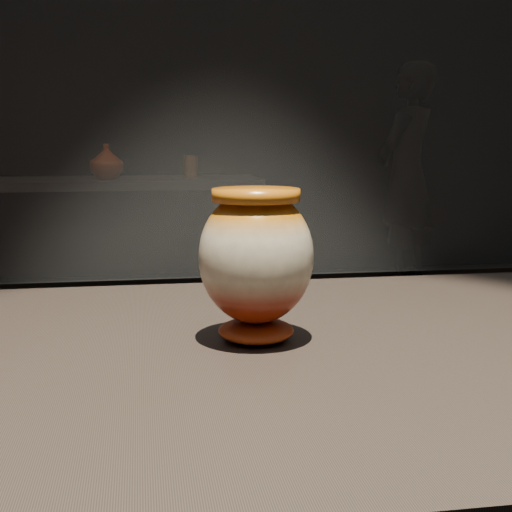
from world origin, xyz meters
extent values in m
cube|color=black|center=(0.00, 5.00, 1.60)|extent=(8.00, 3.20, 0.04)
cube|color=black|center=(0.00, 0.00, 0.88)|extent=(2.00, 0.80, 0.05)
ellipsoid|color=maroon|center=(-0.04, 0.03, 0.91)|extent=(0.11, 0.11, 0.03)
ellipsoid|color=beige|center=(-0.04, 0.03, 1.01)|extent=(0.17, 0.17, 0.17)
cylinder|color=#C36F12|center=(-0.04, 0.03, 1.09)|extent=(0.13, 0.13, 0.02)
cube|color=black|center=(-0.49, 3.39, 0.88)|extent=(2.00, 0.60, 0.05)
cube|color=black|center=(0.36, 3.39, 0.42)|extent=(0.08, 0.50, 0.85)
imported|color=maroon|center=(-0.36, 3.36, 1.00)|extent=(0.27, 0.27, 0.20)
cylinder|color=#904715|center=(0.12, 3.44, 0.96)|extent=(0.08, 0.08, 0.13)
imported|color=black|center=(1.83, 4.37, 0.84)|extent=(0.72, 0.72, 1.69)
camera|label=1|loc=(-0.18, -0.84, 1.16)|focal=50.00mm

